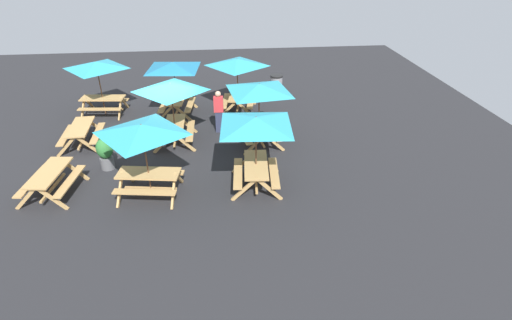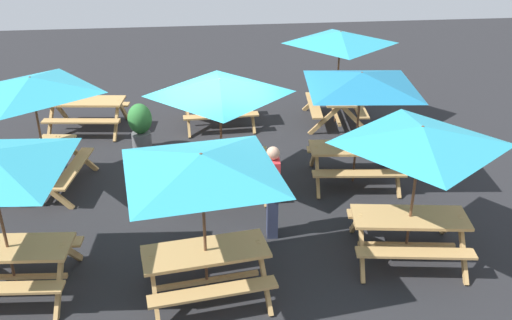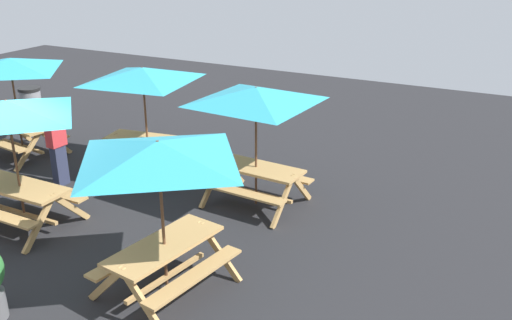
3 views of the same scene
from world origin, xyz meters
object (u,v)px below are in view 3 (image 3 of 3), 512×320
picnic_table_5 (159,163)px  trash_bin_gray (31,105)px  picnic_table_1 (143,82)px  picnic_table_4 (8,118)px  picnic_table_0 (256,104)px  picnic_table_7 (11,72)px  person_standing (57,144)px

picnic_table_5 → trash_bin_gray: size_ratio=2.38×
picnic_table_1 → trash_bin_gray: size_ratio=2.86×
picnic_table_4 → picnic_table_5: (3.42, -0.50, 0.00)m
picnic_table_0 → picnic_table_1: same height
picnic_table_7 → person_standing: size_ratio=1.40×
picnic_table_1 → picnic_table_7: same height
picnic_table_0 → person_standing: bearing=-161.4°
picnic_table_1 → picnic_table_7: 3.29m
picnic_table_1 → trash_bin_gray: (-5.04, 1.39, -1.49)m
picnic_table_1 → picnic_table_4: 3.09m
trash_bin_gray → picnic_table_7: bearing=-47.4°
trash_bin_gray → person_standing: 4.81m
picnic_table_1 → picnic_table_4: bearing=-105.7°
trash_bin_gray → picnic_table_0: bearing=-12.8°
person_standing → trash_bin_gray: bearing=-122.9°
picnic_table_5 → trash_bin_gray: bearing=67.0°
picnic_table_4 → trash_bin_gray: 6.60m
picnic_table_1 → trash_bin_gray: 5.43m
picnic_table_0 → trash_bin_gray: 8.22m
trash_bin_gray → picnic_table_4: bearing=-43.9°
person_standing → picnic_table_0: bearing=107.6°
picnic_table_0 → picnic_table_7: bearing=-174.3°
picnic_table_0 → picnic_table_4: size_ratio=1.21×
picnic_table_7 → person_standing: bearing=-14.7°
picnic_table_5 → picnic_table_7: size_ratio=1.00×
picnic_table_0 → picnic_table_4: same height
picnic_table_4 → picnic_table_5: same height
picnic_table_0 → picnic_table_4: (-3.24, -2.67, 0.00)m
picnic_table_1 → trash_bin_gray: bearing=156.3°
picnic_table_0 → picnic_table_7: same height
picnic_table_0 → picnic_table_7: size_ratio=1.21×
picnic_table_5 → person_standing: size_ratio=1.40×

